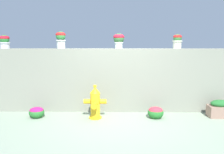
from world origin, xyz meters
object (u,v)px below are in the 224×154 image
Objects in this scene: potted_plant_0 at (5,41)px; potted_plant_1 at (61,38)px; fire_hydrant at (95,103)px; flower_bush_left at (156,112)px; flower_bush_right at (37,112)px; potted_plant_2 at (119,39)px; planter_box at (220,109)px; potted_plant_3 at (177,40)px.

potted_plant_1 is at bearing -1.72° from potted_plant_0.
fire_hydrant is 2.14× the size of flower_bush_left.
potted_plant_2 is at bearing 16.56° from flower_bush_right.
planter_box reaches higher than flower_bush_right.
potted_plant_0 is 2.05m from flower_bush_right.
potted_plant_0 reaches higher than flower_bush_left.
flower_bush_right is (-2.01, -0.60, -1.76)m from potted_plant_2.
flower_bush_left is at bearing -13.18° from potted_plant_1.
potted_plant_0 is at bearing 179.82° from potted_plant_2.
flower_bush_right is 0.68× the size of planter_box.
planter_box is (3.06, 0.14, -0.17)m from fire_hydrant.
fire_hydrant is (-2.08, -0.66, -1.49)m from potted_plant_3.
fire_hydrant is at bearing -14.89° from potted_plant_0.
fire_hydrant is at bearing -32.84° from potted_plant_1.
potted_plant_3 is 0.45× the size of fire_hydrant.
potted_plant_1 is 1.48m from potted_plant_2.
fire_hydrant is at bearing -132.28° from potted_plant_2.
flower_bush_right is (-2.91, -0.00, -0.01)m from flower_bush_left.
potted_plant_1 is 3.02m from flower_bush_left.
potted_plant_1 is 1.14× the size of flower_bush_left.
fire_hydrant is 1.50× the size of planter_box.
flower_bush_left is (0.90, -0.59, -1.75)m from potted_plant_2.
potted_plant_0 is at bearing 147.39° from flower_bush_right.
potted_plant_2 is 1.01× the size of flower_bush_left.
planter_box reaches higher than flower_bush_left.
flower_bush_left is 2.91m from flower_bush_right.
potted_plant_2 reaches higher than flower_bush_right.
potted_plant_3 is 2.00m from planter_box.
potted_plant_0 is at bearing -179.69° from potted_plant_3.
potted_plant_1 is at bearing 166.82° from flower_bush_left.
flower_bush_right is (-0.52, -0.56, -1.78)m from potted_plant_1.
planter_box is at bearing -11.06° from potted_plant_2.
potted_plant_2 is (1.48, 0.03, -0.02)m from potted_plant_1.
potted_plant_3 reaches higher than flower_bush_left.
potted_plant_0 is at bearing 174.80° from planter_box.
potted_plant_2 is 2.05m from flower_bush_left.
potted_plant_1 reaches higher than potted_plant_3.
potted_plant_1 is 1.89m from fire_hydrant.
potted_plant_0 reaches higher than flower_bush_right.
potted_plant_2 is 3.05m from planter_box.
flower_bush_left is at bearing 0.09° from flower_bush_right.
fire_hydrant reaches higher than flower_bush_right.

